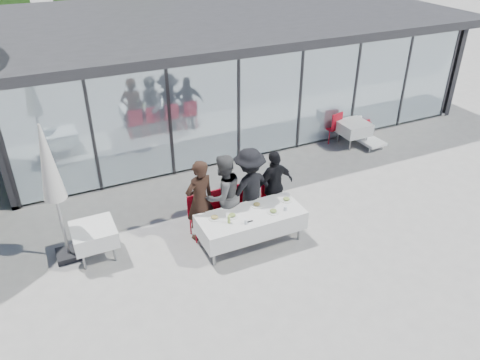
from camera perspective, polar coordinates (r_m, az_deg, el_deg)
name	(u,v)px	position (r m, az deg, el deg)	size (l,w,h in m)	color
ground	(274,250)	(10.10, 4.22, -8.52)	(90.00, 90.00, 0.00)	gray
pavilion	(213,49)	(16.65, -3.30, 15.68)	(14.80, 8.80, 3.44)	gray
dining_table	(251,222)	(9.97, 1.33, -5.15)	(2.26, 0.96, 0.75)	silver
diner_a	(200,201)	(9.95, -4.91, -2.51)	(0.69, 0.69, 1.89)	#301E15
diner_chair_a	(199,214)	(10.25, -5.01, -4.16)	(0.44, 0.44, 0.97)	#AE0B1A
diner_b	(223,195)	(10.12, -2.04, -1.84)	(0.92, 0.92, 1.88)	#535353
diner_chair_b	(222,208)	(10.41, -2.22, -3.46)	(0.44, 0.44, 0.97)	#AE0B1A
diner_c	(249,188)	(10.33, 1.16, -1.01)	(1.23, 1.23, 1.90)	black
diner_chair_c	(247,202)	(10.63, 0.89, -2.66)	(0.44, 0.44, 0.97)	#AE0B1A
diner_d	(274,186)	(10.64, 4.19, -0.68)	(1.01, 1.01, 1.72)	black
diner_chair_d	(272,195)	(10.88, 3.87, -1.89)	(0.44, 0.44, 0.97)	#AE0B1A
plate_a	(214,218)	(9.70, -3.13, -4.59)	(0.26, 0.26, 0.07)	silver
plate_b	(232,216)	(9.75, -0.96, -4.36)	(0.26, 0.26, 0.07)	silver
plate_c	(257,205)	(10.09, 2.06, -3.03)	(0.26, 0.26, 0.07)	silver
plate_d	(286,199)	(10.32, 5.68, -2.36)	(0.26, 0.26, 0.07)	silver
plate_extra	(273,211)	(9.90, 4.08, -3.83)	(0.26, 0.26, 0.07)	silver
juice_bottle	(229,220)	(9.54, -1.36, -4.84)	(0.06, 0.06, 0.16)	#94B34A
drinking_glasses	(266,215)	(9.74, 3.18, -4.28)	(1.04, 0.15, 0.10)	silver
folded_eyeglasses	(250,221)	(9.61, 1.20, -5.08)	(0.14, 0.03, 0.01)	black
spare_table_left	(94,235)	(10.03, -17.37, -6.38)	(0.86, 0.86, 0.74)	silver
spare_table_right	(353,128)	(14.64, 13.66, 6.18)	(0.86, 0.86, 0.74)	silver
spare_chair_a	(360,117)	(15.52, 14.47, 7.41)	(0.62, 0.62, 0.97)	#AE0B1A
spare_chair_b	(334,126)	(14.72, 11.36, 6.52)	(0.53, 0.53, 0.97)	#AE0B1A
market_umbrella	(50,173)	(9.48, -22.15, 0.82)	(0.50, 0.50, 3.00)	black
lounger	(362,134)	(15.02, 14.64, 5.44)	(0.67, 1.36, 0.72)	white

